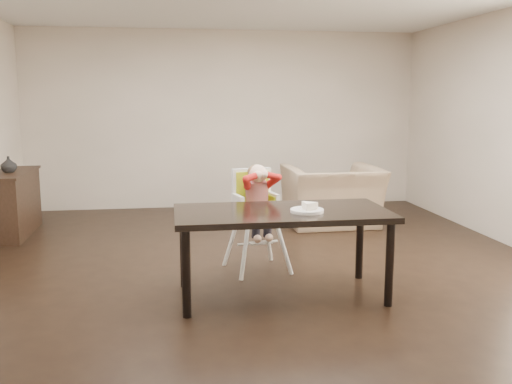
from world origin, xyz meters
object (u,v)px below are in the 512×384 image
dining_table (282,220)px  sideboard (13,203)px  high_chair (256,196)px  armchair (332,186)px

dining_table → sideboard: size_ratio=1.43×
high_chair → armchair: (1.30, 1.80, -0.21)m
dining_table → high_chair: 0.80m
dining_table → sideboard: 3.93m
dining_table → armchair: bearing=65.3°
armchair → sideboard: size_ratio=0.96×
high_chair → sideboard: (-2.76, 1.89, -0.34)m
armchair → dining_table: bearing=64.2°
dining_table → high_chair: size_ratio=1.71×
high_chair → sideboard: high_chair is taller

